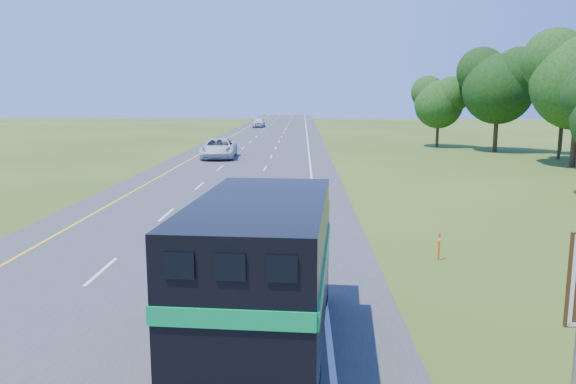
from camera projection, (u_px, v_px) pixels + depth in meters
The scene contains 6 objects.
road at pixel (246, 164), 48.16m from camera, with size 15.00×260.00×0.04m, color #38383A.
lane_markings at pixel (246, 164), 48.16m from camera, with size 11.15×260.00×0.01m.
horse_truck at pixel (265, 272), 12.19m from camera, with size 3.18×8.51×3.69m.
white_suv at pixel (219, 148), 52.62m from camera, with size 3.08×6.67×1.85m, color silver.
far_car at pixel (259, 122), 105.06m from camera, with size 2.11×5.24×1.78m, color silver.
delineator at pixel (439, 246), 19.95m from camera, with size 0.08×0.05×0.99m.
Camera 1 is at (4.85, 2.24, 5.79)m, focal length 35.00 mm.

